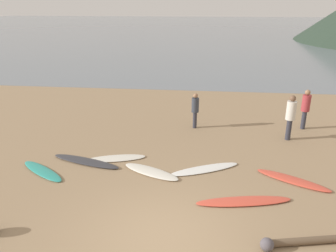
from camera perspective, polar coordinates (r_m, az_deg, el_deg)
name	(u,v)px	position (r m, az deg, el deg)	size (l,w,h in m)	color
ground_plane	(186,111)	(17.30, 3.11, 2.55)	(120.00, 120.00, 0.20)	#997C5B
ocean_water	(202,28)	(70.43, 5.81, 16.16)	(140.00, 100.00, 0.01)	slate
surfboard_0	(42,171)	(11.74, -20.50, -7.13)	(2.10, 0.47, 0.08)	teal
surfboard_1	(86,161)	(11.94, -13.75, -5.82)	(2.61, 0.48, 0.10)	#333338
surfboard_2	(116,158)	(11.99, -8.75, -5.41)	(2.05, 0.55, 0.06)	silver
surfboard_3	(151,172)	(10.96, -2.90, -7.72)	(2.05, 0.56, 0.09)	silver
surfboard_4	(205,169)	(11.19, 6.22, -7.26)	(2.43, 0.50, 0.07)	white
surfboard_5	(244,201)	(9.71, 12.70, -12.31)	(2.66, 0.49, 0.08)	#D84C38
surfboard_6	(293,180)	(11.16, 20.35, -8.58)	(2.27, 0.49, 0.08)	#D84C38
person_0	(195,108)	(14.47, 4.62, 3.09)	(0.31, 0.31, 1.54)	#2D2D38
person_1	(306,106)	(15.42, 22.27, 3.14)	(0.35, 0.35, 1.73)	#2D2D38
person_2	(291,114)	(13.95, 20.05, 1.93)	(0.37, 0.37, 1.82)	#2D2D38
driftwood_log	(307,241)	(8.69, 22.43, -17.53)	(0.18, 0.18, 1.80)	brown
beach_rock_near	(267,245)	(8.20, 16.41, -18.69)	(0.31, 0.31, 0.31)	#524C51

